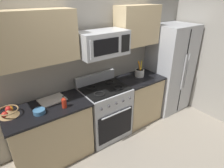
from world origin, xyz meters
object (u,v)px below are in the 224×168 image
at_px(fruit_basket, 9,112).
at_px(apple_loose, 5,115).
at_px(refrigerator, 169,69).
at_px(microwave, 103,43).
at_px(prep_bowl, 39,111).
at_px(cutting_board, 52,100).
at_px(utensil_crock, 140,73).
at_px(range_oven, 105,111).
at_px(bottle_hot_sauce, 64,102).

relative_size(fruit_basket, apple_loose, 3.09).
height_order(refrigerator, microwave, microwave).
bearing_deg(microwave, prep_bowl, -174.35).
height_order(apple_loose, cutting_board, apple_loose).
distance_m(utensil_crock, fruit_basket, 2.22).
xyz_separation_m(range_oven, apple_loose, (-1.45, 0.08, 0.48)).
distance_m(range_oven, cutting_board, 0.95).
bearing_deg(prep_bowl, bottle_hot_sauce, -10.21).
relative_size(apple_loose, prep_bowl, 0.53).
bearing_deg(apple_loose, prep_bowl, -22.84).
distance_m(refrigerator, prep_bowl, 2.70).
bearing_deg(utensil_crock, apple_loose, 179.12).
relative_size(fruit_basket, cutting_board, 0.70).
xyz_separation_m(refrigerator, microwave, (-1.62, 0.04, 0.76)).
relative_size(microwave, fruit_basket, 2.97).
xyz_separation_m(refrigerator, fruit_basket, (-3.02, 0.12, 0.06)).
xyz_separation_m(range_oven, microwave, (-0.00, 0.03, 1.18)).
bearing_deg(utensil_crock, fruit_basket, 178.39).
height_order(refrigerator, cutting_board, refrigerator).
height_order(range_oven, fruit_basket, range_oven).
bearing_deg(cutting_board, fruit_basket, -175.89).
xyz_separation_m(refrigerator, utensil_crock, (-0.80, 0.06, 0.09)).
xyz_separation_m(bottle_hot_sauce, prep_bowl, (-0.32, 0.06, -0.05)).
distance_m(range_oven, prep_bowl, 1.18).
bearing_deg(prep_bowl, microwave, 5.65).
relative_size(cutting_board, bottle_hot_sauce, 2.05).
bearing_deg(range_oven, bottle_hot_sauce, -169.65).
distance_m(microwave, apple_loose, 1.61).
bearing_deg(refrigerator, bottle_hot_sauce, -177.10).
height_order(utensil_crock, cutting_board, utensil_crock).
bearing_deg(apple_loose, utensil_crock, -0.88).
height_order(range_oven, utensil_crock, utensil_crock).
distance_m(refrigerator, cutting_board, 2.45).
bearing_deg(cutting_board, bottle_hot_sauce, -76.14).
xyz_separation_m(refrigerator, apple_loose, (-3.07, 0.10, 0.05)).
distance_m(refrigerator, fruit_basket, 3.03).
bearing_deg(utensil_crock, cutting_board, 176.38).
bearing_deg(cutting_board, prep_bowl, -137.90).
relative_size(utensil_crock, cutting_board, 0.86).
bearing_deg(refrigerator, utensil_crock, 175.69).
bearing_deg(cutting_board, refrigerator, -3.84).
height_order(refrigerator, fruit_basket, refrigerator).
bearing_deg(bottle_hot_sauce, prep_bowl, 169.79).
bearing_deg(fruit_basket, prep_bowl, -29.64).
height_order(range_oven, apple_loose, range_oven).
distance_m(bottle_hot_sauce, prep_bowl, 0.33).
height_order(range_oven, prep_bowl, range_oven).
distance_m(fruit_basket, cutting_board, 0.58).
bearing_deg(prep_bowl, cutting_board, 42.10).
relative_size(range_oven, cutting_board, 2.99).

